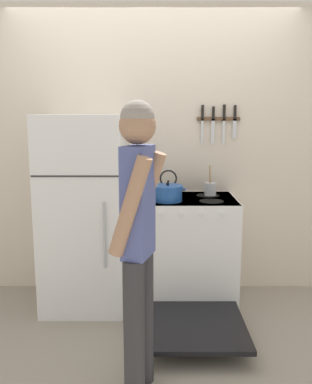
{
  "coord_description": "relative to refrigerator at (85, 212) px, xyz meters",
  "views": [
    {
      "loc": [
        0.03,
        -3.83,
        1.62
      ],
      "look_at": [
        0.02,
        -0.46,
        1.0
      ],
      "focal_mm": 40.0,
      "sensor_mm": 36.0,
      "label": 1
    }
  ],
  "objects": [
    {
      "name": "ground_plane",
      "position": [
        0.57,
        0.35,
        -0.8
      ],
      "size": [
        14.0,
        14.0,
        0.0
      ],
      "primitive_type": "plane",
      "color": "gray"
    },
    {
      "name": "wall_back",
      "position": [
        0.57,
        0.38,
        0.47
      ],
      "size": [
        10.0,
        0.06,
        2.55
      ],
      "color": "beige",
      "rests_on": "ground_plane"
    },
    {
      "name": "refrigerator",
      "position": [
        0.0,
        0.0,
        0.0
      ],
      "size": [
        0.67,
        0.72,
        1.61
      ],
      "color": "white",
      "rests_on": "ground_plane"
    },
    {
      "name": "stove_range",
      "position": [
        0.87,
        -0.0,
        -0.35
      ],
      "size": [
        0.79,
        1.36,
        0.92
      ],
      "color": "white",
      "rests_on": "ground_plane"
    },
    {
      "name": "dutch_oven_pot",
      "position": [
        0.69,
        -0.09,
        0.18
      ],
      "size": [
        0.29,
        0.24,
        0.16
      ],
      "color": "#1E4C9E",
      "rests_on": "stove_range"
    },
    {
      "name": "tea_kettle",
      "position": [
        0.71,
        0.16,
        0.17
      ],
      "size": [
        0.25,
        0.2,
        0.22
      ],
      "color": "silver",
      "rests_on": "stove_range"
    },
    {
      "name": "utensil_jar",
      "position": [
        1.07,
        0.17,
        0.17
      ],
      "size": [
        0.1,
        0.1,
        0.26
      ],
      "color": "#B7BABF",
      "rests_on": "stove_range"
    },
    {
      "name": "person",
      "position": [
        0.5,
        -1.18,
        0.16
      ],
      "size": [
        0.34,
        0.4,
        1.69
      ],
      "rotation": [
        0.0,
        0.0,
        1.27
      ],
      "color": "#2D2D30",
      "rests_on": "ground_plane"
    },
    {
      "name": "wall_knife_strip",
      "position": [
        1.15,
        0.33,
        0.77
      ],
      "size": [
        0.38,
        0.03,
        0.34
      ],
      "color": "brown"
    }
  ]
}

